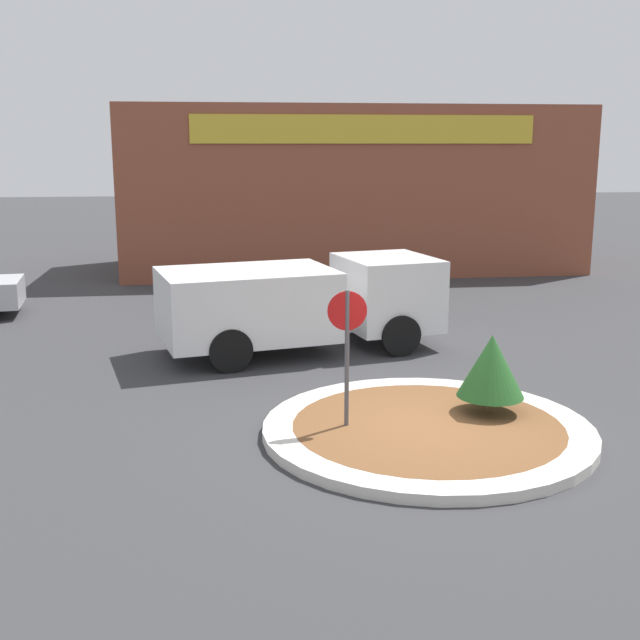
% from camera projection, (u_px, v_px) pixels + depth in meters
% --- Properties ---
extents(ground_plane, '(120.00, 120.00, 0.00)m').
position_uv_depth(ground_plane, '(427.00, 435.00, 12.50)').
color(ground_plane, '#38383A').
extents(traffic_island, '(5.15, 5.15, 0.17)m').
position_uv_depth(traffic_island, '(427.00, 430.00, 12.49)').
color(traffic_island, beige).
rests_on(traffic_island, ground_plane).
extents(stop_sign, '(0.60, 0.07, 2.30)m').
position_uv_depth(stop_sign, '(347.00, 338.00, 12.16)').
color(stop_sign, '#4C4C51').
rests_on(stop_sign, ground_plane).
extents(island_shrub, '(1.09, 1.09, 1.29)m').
position_uv_depth(island_shrub, '(491.00, 366.00, 12.89)').
color(island_shrub, brown).
rests_on(island_shrub, traffic_island).
extents(utility_truck, '(6.34, 3.55, 1.98)m').
position_uv_depth(utility_truck, '(299.00, 301.00, 17.33)').
color(utility_truck, white).
rests_on(utility_truck, ground_plane).
extents(storefront_building, '(15.90, 6.07, 5.71)m').
position_uv_depth(storefront_building, '(349.00, 189.00, 28.95)').
color(storefront_building, brown).
rests_on(storefront_building, ground_plane).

